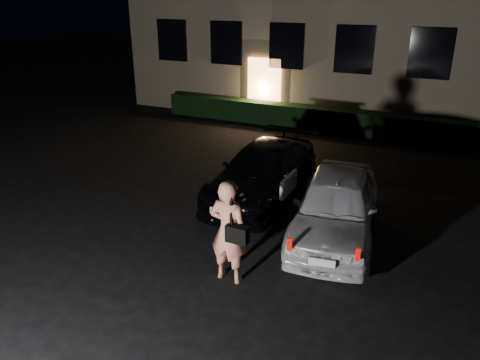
% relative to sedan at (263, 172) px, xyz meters
% --- Properties ---
extents(ground, '(80.00, 80.00, 0.00)m').
position_rel_sedan_xyz_m(ground, '(0.53, -3.75, -0.66)').
color(ground, black).
rests_on(ground, ground).
extents(hedge, '(15.00, 0.70, 0.85)m').
position_rel_sedan_xyz_m(hedge, '(0.53, 6.75, -0.24)').
color(hedge, black).
rests_on(hedge, ground).
extents(sedan, '(1.98, 4.68, 1.33)m').
position_rel_sedan_xyz_m(sedan, '(0.00, 0.00, 0.00)').
color(sedan, black).
rests_on(sedan, ground).
extents(hatch, '(2.27, 4.41, 1.44)m').
position_rel_sedan_xyz_m(hatch, '(2.24, -1.29, 0.05)').
color(hatch, silver).
rests_on(hatch, ground).
extents(man, '(0.82, 0.50, 1.99)m').
position_rel_sedan_xyz_m(man, '(0.90, -3.77, 0.33)').
color(man, '#EB956A').
rests_on(man, ground).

